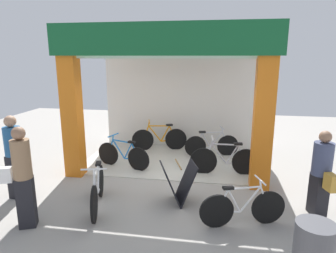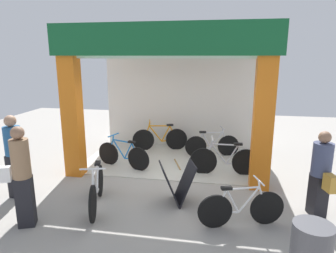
{
  "view_description": "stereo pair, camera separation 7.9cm",
  "coord_description": "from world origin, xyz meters",
  "px_view_note": "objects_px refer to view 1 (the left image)",
  "views": [
    {
      "loc": [
        1.23,
        -6.5,
        2.88
      ],
      "look_at": [
        0.0,
        0.73,
        1.15
      ],
      "focal_mm": 31.97,
      "sensor_mm": 36.0,
      "label": 1
    },
    {
      "loc": [
        1.31,
        -6.49,
        2.88
      ],
      "look_at": [
        0.0,
        0.73,
        1.15
      ],
      "focal_mm": 31.97,
      "sensor_mm": 36.0,
      "label": 2
    }
  ],
  "objects_px": {
    "bicycle_inside_2": "(123,155)",
    "pedestrian_2": "(322,173)",
    "bicycle_inside_0": "(211,145)",
    "bicycle_parked_0": "(242,207)",
    "pedestrian_0": "(14,156)",
    "bicycle_inside_3": "(225,160)",
    "pedestrian_1": "(23,177)",
    "bicycle_inside_1": "(160,139)",
    "bicycle_parked_1": "(98,190)",
    "sandwich_board_sign": "(178,183)"
  },
  "relations": [
    {
      "from": "bicycle_inside_2",
      "to": "pedestrian_2",
      "type": "relative_size",
      "value": 0.95
    },
    {
      "from": "bicycle_inside_0",
      "to": "bicycle_parked_0",
      "type": "xyz_separation_m",
      "value": [
        0.63,
        -3.64,
        -0.01
      ]
    },
    {
      "from": "bicycle_inside_2",
      "to": "bicycle_inside_0",
      "type": "bearing_deg",
      "value": 30.38
    },
    {
      "from": "bicycle_inside_0",
      "to": "pedestrian_2",
      "type": "distance_m",
      "value": 3.67
    },
    {
      "from": "bicycle_inside_2",
      "to": "pedestrian_0",
      "type": "xyz_separation_m",
      "value": [
        -1.66,
        -1.96,
        0.55
      ]
    },
    {
      "from": "bicycle_inside_2",
      "to": "bicycle_parked_0",
      "type": "xyz_separation_m",
      "value": [
        2.89,
        -2.31,
        -0.01
      ]
    },
    {
      "from": "bicycle_inside_3",
      "to": "pedestrian_1",
      "type": "distance_m",
      "value": 4.52
    },
    {
      "from": "bicycle_inside_2",
      "to": "bicycle_inside_3",
      "type": "height_order",
      "value": "bicycle_inside_3"
    },
    {
      "from": "bicycle_inside_1",
      "to": "bicycle_parked_0",
      "type": "relative_size",
      "value": 1.13
    },
    {
      "from": "bicycle_inside_0",
      "to": "bicycle_parked_1",
      "type": "height_order",
      "value": "bicycle_parked_1"
    },
    {
      "from": "pedestrian_1",
      "to": "bicycle_parked_1",
      "type": "bearing_deg",
      "value": 41.17
    },
    {
      "from": "sandwich_board_sign",
      "to": "bicycle_inside_0",
      "type": "bearing_deg",
      "value": 78.99
    },
    {
      "from": "sandwich_board_sign",
      "to": "bicycle_inside_1",
      "type": "bearing_deg",
      "value": 107.29
    },
    {
      "from": "bicycle_inside_1",
      "to": "pedestrian_0",
      "type": "height_order",
      "value": "pedestrian_0"
    },
    {
      "from": "bicycle_parked_0",
      "to": "bicycle_inside_3",
      "type": "bearing_deg",
      "value": 96.71
    },
    {
      "from": "bicycle_inside_0",
      "to": "bicycle_parked_1",
      "type": "distance_m",
      "value": 4.03
    },
    {
      "from": "bicycle_parked_1",
      "to": "bicycle_inside_0",
      "type": "bearing_deg",
      "value": 58.8
    },
    {
      "from": "bicycle_inside_2",
      "to": "sandwich_board_sign",
      "type": "bearing_deg",
      "value": -44.61
    },
    {
      "from": "bicycle_inside_1",
      "to": "pedestrian_1",
      "type": "height_order",
      "value": "pedestrian_1"
    },
    {
      "from": "bicycle_parked_0",
      "to": "pedestrian_0",
      "type": "bearing_deg",
      "value": 175.61
    },
    {
      "from": "bicycle_inside_3",
      "to": "pedestrian_1",
      "type": "height_order",
      "value": "pedestrian_1"
    },
    {
      "from": "pedestrian_1",
      "to": "pedestrian_2",
      "type": "bearing_deg",
      "value": 13.93
    },
    {
      "from": "bicycle_inside_1",
      "to": "bicycle_inside_2",
      "type": "bearing_deg",
      "value": -111.38
    },
    {
      "from": "pedestrian_0",
      "to": "pedestrian_2",
      "type": "height_order",
      "value": "pedestrian_0"
    },
    {
      "from": "bicycle_inside_0",
      "to": "bicycle_inside_1",
      "type": "height_order",
      "value": "bicycle_inside_1"
    },
    {
      "from": "pedestrian_1",
      "to": "pedestrian_2",
      "type": "relative_size",
      "value": 1.11
    },
    {
      "from": "bicycle_inside_1",
      "to": "bicycle_parked_0",
      "type": "bearing_deg",
      "value": -60.51
    },
    {
      "from": "bicycle_inside_0",
      "to": "bicycle_inside_2",
      "type": "height_order",
      "value": "bicycle_inside_0"
    },
    {
      "from": "bicycle_inside_0",
      "to": "bicycle_inside_1",
      "type": "bearing_deg",
      "value": 168.38
    },
    {
      "from": "bicycle_parked_1",
      "to": "bicycle_inside_1",
      "type": "bearing_deg",
      "value": 82.86
    },
    {
      "from": "bicycle_parked_1",
      "to": "pedestrian_0",
      "type": "height_order",
      "value": "pedestrian_0"
    },
    {
      "from": "bicycle_inside_1",
      "to": "pedestrian_0",
      "type": "distance_m",
      "value": 4.32
    },
    {
      "from": "bicycle_inside_1",
      "to": "bicycle_parked_1",
      "type": "distance_m",
      "value": 3.81
    },
    {
      "from": "pedestrian_1",
      "to": "bicycle_inside_2",
      "type": "bearing_deg",
      "value": 75.28
    },
    {
      "from": "pedestrian_2",
      "to": "bicycle_parked_1",
      "type": "bearing_deg",
      "value": -174.08
    },
    {
      "from": "bicycle_inside_0",
      "to": "bicycle_inside_2",
      "type": "relative_size",
      "value": 1.01
    },
    {
      "from": "sandwich_board_sign",
      "to": "pedestrian_2",
      "type": "relative_size",
      "value": 0.52
    },
    {
      "from": "pedestrian_1",
      "to": "pedestrian_2",
      "type": "height_order",
      "value": "pedestrian_1"
    },
    {
      "from": "pedestrian_0",
      "to": "pedestrian_2",
      "type": "distance_m",
      "value": 5.97
    },
    {
      "from": "bicycle_inside_3",
      "to": "sandwich_board_sign",
      "type": "distance_m",
      "value": 1.89
    },
    {
      "from": "bicycle_inside_3",
      "to": "pedestrian_0",
      "type": "relative_size",
      "value": 0.98
    },
    {
      "from": "bicycle_inside_0",
      "to": "pedestrian_1",
      "type": "height_order",
      "value": "pedestrian_1"
    },
    {
      "from": "bicycle_inside_3",
      "to": "sandwich_board_sign",
      "type": "bearing_deg",
      "value": -119.79
    },
    {
      "from": "bicycle_inside_3",
      "to": "bicycle_parked_1",
      "type": "height_order",
      "value": "bicycle_inside_3"
    },
    {
      "from": "bicycle_parked_0",
      "to": "bicycle_inside_1",
      "type": "bearing_deg",
      "value": 119.49
    },
    {
      "from": "bicycle_inside_0",
      "to": "sandwich_board_sign",
      "type": "height_order",
      "value": "bicycle_inside_0"
    },
    {
      "from": "bicycle_parked_0",
      "to": "pedestrian_0",
      "type": "distance_m",
      "value": 4.6
    },
    {
      "from": "bicycle_inside_3",
      "to": "bicycle_inside_2",
      "type": "bearing_deg",
      "value": 179.65
    },
    {
      "from": "pedestrian_1",
      "to": "bicycle_inside_0",
      "type": "bearing_deg",
      "value": 54.62
    },
    {
      "from": "pedestrian_2",
      "to": "pedestrian_0",
      "type": "bearing_deg",
      "value": -177.43
    }
  ]
}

